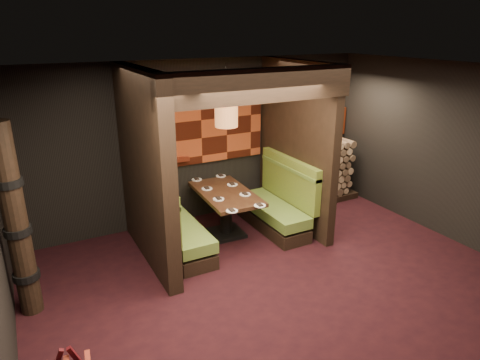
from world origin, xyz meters
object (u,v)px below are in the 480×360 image
pendant_lamp (226,112)px  booth_bench_left (175,229)px  booth_bench_right (278,206)px  totem_column (16,224)px  firewood_stack (316,172)px  dining_table (226,205)px

pendant_lamp → booth_bench_left: bearing=-173.6°
booth_bench_right → totem_column: size_ratio=0.67×
firewood_stack → dining_table: bearing=-166.6°
pendant_lamp → totem_column: (-3.05, -0.66, -0.92)m
booth_bench_left → totem_column: bearing=-165.2°
pendant_lamp → dining_table: bearing=90.0°
booth_bench_left → firewood_stack: firewood_stack is taller
dining_table → firewood_stack: 2.34m
dining_table → pendant_lamp: 1.57m
booth_bench_left → booth_bench_right: same height
booth_bench_left → firewood_stack: 3.33m
dining_table → booth_bench_right: bearing=-9.7°
totem_column → firewood_stack: 5.51m
booth_bench_right → dining_table: booth_bench_right is taller
firewood_stack → booth_bench_left: bearing=-167.8°
firewood_stack → booth_bench_right: bearing=-152.7°
booth_bench_left → totem_column: size_ratio=0.67×
booth_bench_right → firewood_stack: firewood_stack is taller
booth_bench_right → firewood_stack: size_ratio=0.92×
booth_bench_left → booth_bench_right: bearing=0.0°
dining_table → firewood_stack: size_ratio=0.88×
totem_column → firewood_stack: bearing=13.2°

